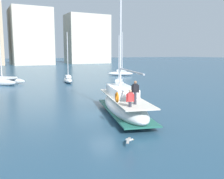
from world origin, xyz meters
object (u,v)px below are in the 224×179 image
object	(u,v)px
moored_cutter_left	(68,79)
moored_cutter_right	(119,83)
main_sailboat	(124,104)
moored_catamaran	(4,80)
moored_sloop_far	(121,73)
seagull	(129,140)

from	to	relation	value
moored_cutter_left	moored_cutter_right	world-z (taller)	moored_cutter_left
main_sailboat	moored_catamaran	world-z (taller)	main_sailboat
main_sailboat	moored_catamaran	size ratio (longest dim) A/B	1.53
moored_sloop_far	moored_catamaran	world-z (taller)	moored_sloop_far
moored_cutter_left	moored_cutter_right	bearing A→B (deg)	-59.76
main_sailboat	moored_sloop_far	bearing A→B (deg)	60.86
moored_sloop_far	seagull	bearing A→B (deg)	-118.91
moored_cutter_left	seagull	size ratio (longest dim) A/B	9.52
moored_sloop_far	moored_cutter_left	world-z (taller)	moored_sloop_far
moored_sloop_far	moored_cutter_right	distance (m)	17.76
moored_sloop_far	seagull	size ratio (longest dim) A/B	10.68
moored_sloop_far	seagull	distance (m)	40.84
main_sailboat	moored_catamaran	distance (m)	26.06
moored_cutter_right	seagull	size ratio (longest dim) A/B	8.54
seagull	moored_cutter_left	bearing A→B (deg)	78.34
seagull	main_sailboat	bearing A→B (deg)	62.32
moored_cutter_right	main_sailboat	bearing A→B (deg)	-118.05
moored_catamaran	moored_cutter_left	distance (m)	9.65
moored_sloop_far	moored_catamaran	bearing A→B (deg)	-168.38
main_sailboat	seagull	distance (m)	6.50
seagull	moored_sloop_far	bearing A→B (deg)	61.09
main_sailboat	moored_sloop_far	xyz separation A→B (m)	(16.74, 30.02, -0.31)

